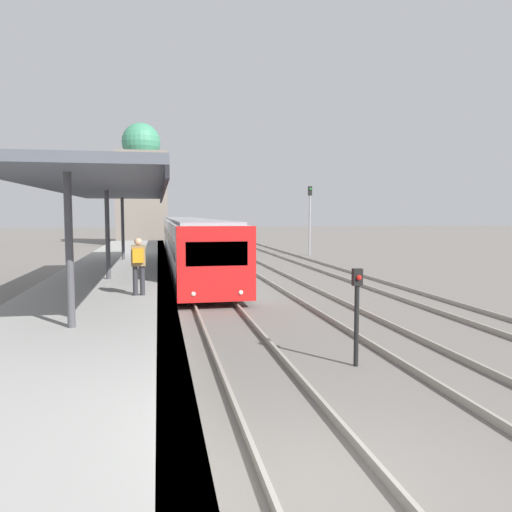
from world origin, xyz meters
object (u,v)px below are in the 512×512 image
(train_near, at_px, (188,238))
(signal_mast_far, at_px, (310,212))
(signal_post_near, at_px, (357,307))
(person_on_platform, at_px, (138,261))

(train_near, relative_size, signal_mast_far, 6.13)
(signal_post_near, bearing_deg, person_on_platform, 133.56)
(person_on_platform, relative_size, signal_post_near, 0.80)
(train_near, distance_m, signal_mast_far, 10.62)
(person_on_platform, bearing_deg, signal_post_near, -46.44)
(train_near, xyz_separation_m, signal_post_near, (2.16, -23.13, -0.36))
(person_on_platform, bearing_deg, train_near, 82.27)
(train_near, height_order, signal_post_near, train_near)
(signal_post_near, xyz_separation_m, signal_mast_far, (7.44, 27.33, 2.06))
(train_near, relative_size, signal_post_near, 15.75)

